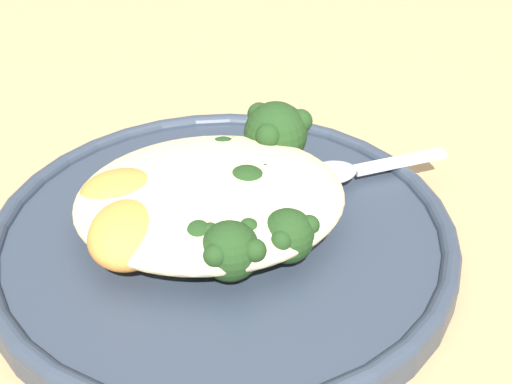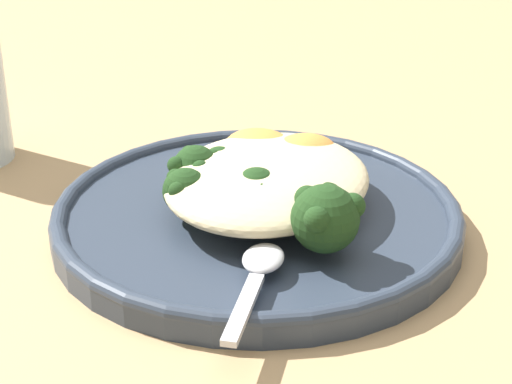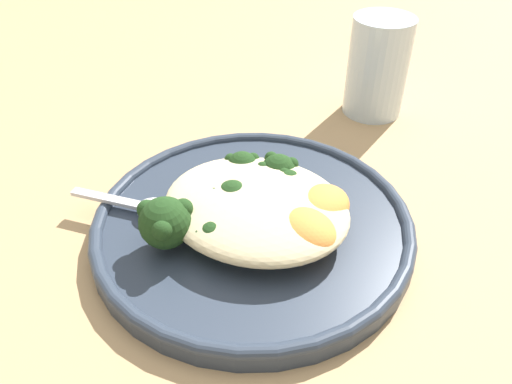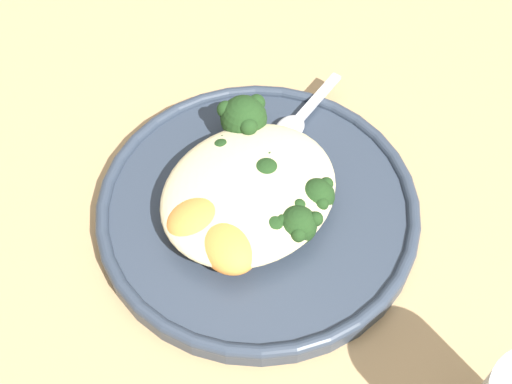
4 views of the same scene
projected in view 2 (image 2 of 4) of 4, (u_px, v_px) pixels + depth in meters
ground_plane at (272, 239)px, 0.59m from camera, size 4.00×4.00×0.00m
plate at (257, 216)px, 0.60m from camera, size 0.29×0.29×0.02m
quinoa_mound at (267, 180)px, 0.59m from camera, size 0.16×0.14×0.03m
broccoli_stalk_0 at (235, 170)px, 0.61m from camera, size 0.03×0.08×0.03m
broccoli_stalk_1 at (218, 172)px, 0.61m from camera, size 0.05×0.10×0.03m
broccoli_stalk_2 at (214, 189)px, 0.58m from camera, size 0.08×0.09×0.03m
broccoli_stalk_3 at (267, 189)px, 0.58m from camera, size 0.08×0.05×0.03m
broccoli_stalk_4 at (270, 201)px, 0.57m from camera, size 0.08×0.03×0.03m
broccoli_stalk_5 at (323, 216)px, 0.53m from camera, size 0.11×0.07×0.04m
broccoli_stalk_6 at (319, 198)px, 0.57m from camera, size 0.06×0.06×0.03m
sweet_potato_chunk_0 at (261, 150)px, 0.64m from camera, size 0.06×0.07×0.03m
sweet_potato_chunk_1 at (297, 156)px, 0.63m from camera, size 0.07×0.07×0.03m
spoon at (259, 269)px, 0.51m from camera, size 0.11×0.03×0.01m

